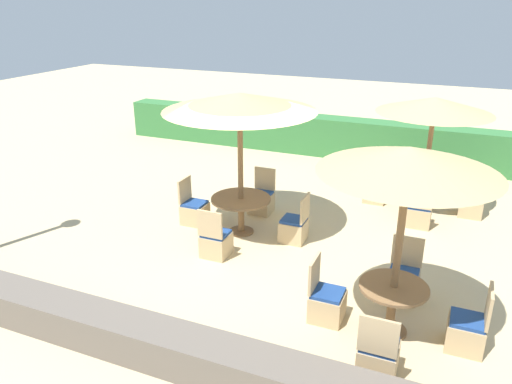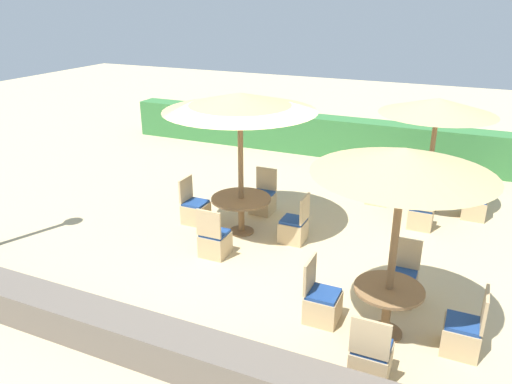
# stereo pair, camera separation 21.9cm
# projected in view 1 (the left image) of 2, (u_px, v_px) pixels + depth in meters

# --- Properties ---
(ground_plane) EXTENTS (40.00, 40.00, 0.00)m
(ground_plane) POSITION_uv_depth(u_px,v_px,m) (243.00, 249.00, 9.06)
(ground_plane) COLOR #D1BA8C
(hedge_row) EXTENTS (13.00, 0.70, 1.09)m
(hedge_row) POSITION_uv_depth(u_px,v_px,m) (332.00, 137.00, 14.19)
(hedge_row) COLOR #387A3D
(hedge_row) RESTS_ON ground_plane
(stone_border) EXTENTS (10.00, 0.56, 0.50)m
(stone_border) POSITION_uv_depth(u_px,v_px,m) (142.00, 340.00, 6.30)
(stone_border) COLOR #6B6056
(stone_border) RESTS_ON ground_plane
(parasol_center) EXTENTS (2.78, 2.78, 2.71)m
(parasol_center) POSITION_uv_depth(u_px,v_px,m) (240.00, 102.00, 8.79)
(parasol_center) COLOR olive
(parasol_center) RESTS_ON ground_plane
(round_table_center) EXTENTS (1.14, 1.14, 0.72)m
(round_table_center) POSITION_uv_depth(u_px,v_px,m) (241.00, 205.00, 9.51)
(round_table_center) COLOR olive
(round_table_center) RESTS_ON ground_plane
(patio_chair_center_east) EXTENTS (0.46, 0.46, 0.93)m
(patio_chair_center_east) POSITION_uv_depth(u_px,v_px,m) (294.00, 228.00, 9.29)
(patio_chair_center_east) COLOR tan
(patio_chair_center_east) RESTS_ON ground_plane
(patio_chair_center_south) EXTENTS (0.46, 0.46, 0.93)m
(patio_chair_center_south) POSITION_uv_depth(u_px,v_px,m) (216.00, 242.00, 8.75)
(patio_chair_center_south) COLOR tan
(patio_chair_center_south) RESTS_ON ground_plane
(patio_chair_center_north) EXTENTS (0.46, 0.46, 0.93)m
(patio_chair_center_north) POSITION_uv_depth(u_px,v_px,m) (261.00, 201.00, 10.53)
(patio_chair_center_north) COLOR tan
(patio_chair_center_north) RESTS_ON ground_plane
(patio_chair_center_west) EXTENTS (0.46, 0.46, 0.93)m
(patio_chair_center_west) POSITION_uv_depth(u_px,v_px,m) (194.00, 211.00, 10.02)
(patio_chair_center_west) COLOR tan
(patio_chair_center_west) RESTS_ON ground_plane
(parasol_front_right) EXTENTS (2.22, 2.22, 2.64)m
(parasol_front_right) POSITION_uv_depth(u_px,v_px,m) (409.00, 161.00, 5.96)
(parasol_front_right) COLOR olive
(parasol_front_right) RESTS_ON ground_plane
(round_table_front_right) EXTENTS (0.92, 0.92, 0.72)m
(round_table_front_right) POSITION_uv_depth(u_px,v_px,m) (393.00, 298.00, 6.66)
(round_table_front_right) COLOR olive
(round_table_front_right) RESTS_ON ground_plane
(patio_chair_front_right_north) EXTENTS (0.46, 0.46, 0.93)m
(patio_chair_front_right_north) POSITION_uv_depth(u_px,v_px,m) (403.00, 282.00, 7.55)
(patio_chair_front_right_north) COLOR tan
(patio_chair_front_right_north) RESTS_ON ground_plane
(patio_chair_front_right_south) EXTENTS (0.46, 0.46, 0.93)m
(patio_chair_front_right_south) POSITION_uv_depth(u_px,v_px,m) (378.00, 356.00, 5.99)
(patio_chair_front_right_south) COLOR tan
(patio_chair_front_right_south) RESTS_ON ground_plane
(patio_chair_front_right_east) EXTENTS (0.46, 0.46, 0.93)m
(patio_chair_front_right_east) POSITION_uv_depth(u_px,v_px,m) (467.00, 331.00, 6.44)
(patio_chair_front_right_east) COLOR tan
(patio_chair_front_right_east) RESTS_ON ground_plane
(patio_chair_front_right_west) EXTENTS (0.46, 0.46, 0.93)m
(patio_chair_front_right_west) POSITION_uv_depth(u_px,v_px,m) (326.00, 303.00, 7.04)
(patio_chair_front_right_west) COLOR tan
(patio_chair_front_right_west) RESTS_ON ground_plane
(parasol_back_right) EXTENTS (2.32, 2.32, 2.40)m
(parasol_back_right) POSITION_uv_depth(u_px,v_px,m) (435.00, 106.00, 10.03)
(parasol_back_right) COLOR olive
(parasol_back_right) RESTS_ON ground_plane
(round_table_back_right) EXTENTS (1.02, 1.02, 0.73)m
(round_table_back_right) POSITION_uv_depth(u_px,v_px,m) (424.00, 183.00, 10.64)
(round_table_back_right) COLOR olive
(round_table_back_right) RESTS_ON ground_plane
(patio_chair_back_right_east) EXTENTS (0.46, 0.46, 0.93)m
(patio_chair_back_right_east) POSITION_uv_depth(u_px,v_px,m) (472.00, 204.00, 10.35)
(patio_chair_back_right_east) COLOR tan
(patio_chair_back_right_east) RESTS_ON ground_plane
(patio_chair_back_right_north) EXTENTS (0.46, 0.46, 0.93)m
(patio_chair_back_right_north) POSITION_uv_depth(u_px,v_px,m) (427.00, 182.00, 11.55)
(patio_chair_back_right_north) COLOR tan
(patio_chair_back_right_north) RESTS_ON ground_plane
(patio_chair_back_right_south) EXTENTS (0.46, 0.46, 0.93)m
(patio_chair_back_right_south) POSITION_uv_depth(u_px,v_px,m) (419.00, 214.00, 9.90)
(patio_chair_back_right_south) COLOR tan
(patio_chair_back_right_south) RESTS_ON ground_plane
(patio_chair_back_right_west) EXTENTS (0.46, 0.46, 0.93)m
(patio_chair_back_right_west) POSITION_uv_depth(u_px,v_px,m) (374.00, 190.00, 11.08)
(patio_chair_back_right_west) COLOR tan
(patio_chair_back_right_west) RESTS_ON ground_plane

